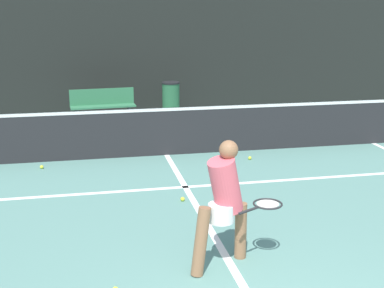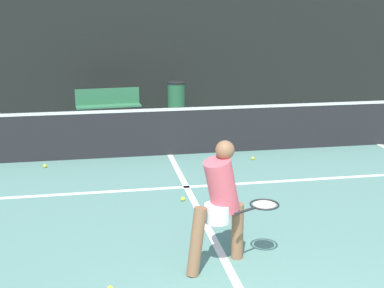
% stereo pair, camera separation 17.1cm
% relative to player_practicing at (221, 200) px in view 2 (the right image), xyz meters
% --- Properties ---
extents(court_service_line, '(8.25, 0.10, 0.01)m').
position_rel_player_practicing_xyz_m(court_service_line, '(0.07, 2.72, -0.79)').
color(court_service_line, white).
rests_on(court_service_line, ground).
extents(court_center_mark, '(0.10, 6.40, 0.01)m').
position_rel_player_practicing_xyz_m(court_center_mark, '(0.07, 1.48, -0.79)').
color(court_center_mark, white).
rests_on(court_center_mark, ground).
extents(net, '(11.09, 0.09, 1.07)m').
position_rel_player_practicing_xyz_m(net, '(0.07, 4.68, -0.28)').
color(net, slate).
rests_on(net, ground).
extents(fence_back, '(24.00, 0.06, 3.69)m').
position_rel_player_practicing_xyz_m(fence_back, '(0.07, 8.96, 1.04)').
color(fence_back, black).
rests_on(fence_back, ground).
extents(player_practicing, '(1.20, 0.53, 1.48)m').
position_rel_player_practicing_xyz_m(player_practicing, '(0.00, 0.00, 0.00)').
color(player_practicing, '#8C6042').
rests_on(player_practicing, ground).
extents(tennis_ball_scattered_0, '(0.07, 0.07, 0.07)m').
position_rel_player_practicing_xyz_m(tennis_ball_scattered_0, '(-2.30, 4.24, -0.76)').
color(tennis_ball_scattered_0, '#D1E033').
rests_on(tennis_ball_scattered_0, ground).
extents(tennis_ball_scattered_2, '(0.07, 0.07, 0.07)m').
position_rel_player_practicing_xyz_m(tennis_ball_scattered_2, '(1.60, 4.03, -0.76)').
color(tennis_ball_scattered_2, '#D1E033').
rests_on(tennis_ball_scattered_2, ground).
extents(tennis_ball_scattered_5, '(0.07, 0.07, 0.07)m').
position_rel_player_practicing_xyz_m(tennis_ball_scattered_5, '(-0.09, 2.10, -0.76)').
color(tennis_ball_scattered_5, '#D1E033').
rests_on(tennis_ball_scattered_5, ground).
extents(courtside_bench, '(1.62, 0.51, 0.86)m').
position_rel_player_practicing_xyz_m(courtside_bench, '(-1.02, 7.88, -0.33)').
color(courtside_bench, '#33724C').
rests_on(courtside_bench, ground).
extents(trash_bin, '(0.46, 0.46, 0.97)m').
position_rel_player_practicing_xyz_m(trash_bin, '(0.73, 8.04, -0.31)').
color(trash_bin, '#28603D').
rests_on(trash_bin, ground).
extents(parked_car, '(1.79, 4.58, 1.32)m').
position_rel_player_practicing_xyz_m(parked_car, '(1.80, 11.30, -0.24)').
color(parked_car, maroon).
rests_on(parked_car, ground).
extents(building_far, '(36.00, 2.40, 5.95)m').
position_rel_player_practicing_xyz_m(building_far, '(0.07, 24.90, 2.18)').
color(building_far, beige).
rests_on(building_far, ground).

